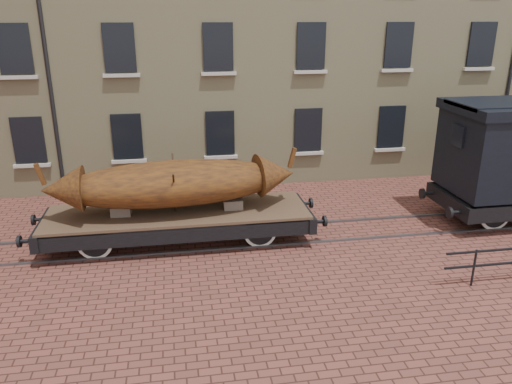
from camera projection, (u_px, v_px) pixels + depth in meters
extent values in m
plane|color=brown|center=(316.00, 233.00, 15.76)|extent=(90.00, 90.00, 0.00)
cube|color=#C2B785|center=(325.00, 3.00, 23.18)|extent=(40.00, 10.00, 14.00)
cube|color=black|center=(29.00, 140.00, 18.16)|extent=(1.10, 0.12, 1.70)
cube|color=#BDB7AE|center=(32.00, 165.00, 18.42)|extent=(1.30, 0.18, 0.12)
cube|color=black|center=(127.00, 136.00, 18.70)|extent=(1.10, 0.12, 1.70)
cube|color=#BDB7AE|center=(129.00, 161.00, 18.96)|extent=(1.30, 0.18, 0.12)
cube|color=black|center=(220.00, 133.00, 19.25)|extent=(1.10, 0.12, 1.70)
cube|color=#BDB7AE|center=(221.00, 157.00, 19.51)|extent=(1.30, 0.18, 0.12)
cube|color=black|center=(308.00, 130.00, 19.79)|extent=(1.10, 0.12, 1.70)
cube|color=#BDB7AE|center=(308.00, 153.00, 20.05)|extent=(1.30, 0.18, 0.12)
cube|color=black|center=(391.00, 127.00, 20.33)|extent=(1.10, 0.12, 1.70)
cube|color=#BDB7AE|center=(390.00, 150.00, 20.60)|extent=(1.30, 0.18, 0.12)
cube|color=black|center=(470.00, 124.00, 20.88)|extent=(1.10, 0.12, 1.70)
cube|color=#BDB7AE|center=(467.00, 146.00, 21.14)|extent=(1.30, 0.18, 0.12)
cube|color=black|center=(14.00, 49.00, 17.09)|extent=(1.10, 0.12, 1.70)
cube|color=#BDB7AE|center=(18.00, 77.00, 17.35)|extent=(1.30, 0.18, 0.12)
cube|color=black|center=(119.00, 48.00, 17.63)|extent=(1.10, 0.12, 1.70)
cube|color=#BDB7AE|center=(122.00, 75.00, 17.89)|extent=(1.30, 0.18, 0.12)
cube|color=black|center=(218.00, 47.00, 18.17)|extent=(1.10, 0.12, 1.70)
cube|color=#BDB7AE|center=(219.00, 74.00, 18.44)|extent=(1.30, 0.18, 0.12)
cube|color=black|center=(311.00, 46.00, 18.72)|extent=(1.10, 0.12, 1.70)
cube|color=#BDB7AE|center=(310.00, 72.00, 18.98)|extent=(1.30, 0.18, 0.12)
cube|color=black|center=(399.00, 45.00, 19.26)|extent=(1.10, 0.12, 1.70)
cube|color=#BDB7AE|center=(397.00, 70.00, 19.52)|extent=(1.30, 0.18, 0.12)
cube|color=black|center=(481.00, 44.00, 19.81)|extent=(1.10, 0.12, 1.70)
cube|color=#BDB7AE|center=(479.00, 69.00, 20.07)|extent=(1.30, 0.18, 0.12)
cube|color=#59595E|center=(323.00, 241.00, 15.08)|extent=(30.00, 0.08, 0.06)
cube|color=#59595E|center=(310.00, 223.00, 16.42)|extent=(30.00, 0.08, 0.06)
cylinder|color=black|center=(474.00, 268.00, 12.53)|extent=(0.06, 0.06, 1.00)
cube|color=#4C3727|center=(178.00, 213.00, 14.78)|extent=(7.66, 2.25, 0.12)
cube|color=black|center=(179.00, 235.00, 13.89)|extent=(7.66, 0.16, 0.46)
cube|color=black|center=(178.00, 208.00, 15.83)|extent=(7.66, 0.16, 0.46)
cube|color=black|center=(44.00, 229.00, 14.27)|extent=(0.22, 2.35, 0.46)
cylinder|color=black|center=(26.00, 241.00, 13.51)|extent=(0.36, 0.10, 0.10)
cylinder|color=black|center=(19.00, 242.00, 13.48)|extent=(0.08, 0.33, 0.33)
cylinder|color=black|center=(40.00, 220.00, 14.93)|extent=(0.36, 0.10, 0.10)
cylinder|color=black|center=(33.00, 220.00, 14.91)|extent=(0.08, 0.33, 0.33)
cube|color=black|center=(303.00, 213.00, 15.46)|extent=(0.22, 2.35, 0.46)
cylinder|color=black|center=(319.00, 222.00, 14.79)|extent=(0.36, 0.10, 0.10)
cylinder|color=black|center=(325.00, 221.00, 14.82)|extent=(0.08, 0.33, 0.33)
cylinder|color=black|center=(306.00, 203.00, 16.21)|extent=(0.36, 0.10, 0.10)
cylinder|color=black|center=(311.00, 203.00, 16.24)|extent=(0.08, 0.33, 0.33)
cylinder|color=black|center=(98.00, 233.00, 14.57)|extent=(0.10, 1.94, 0.10)
cylinder|color=silver|center=(95.00, 243.00, 13.90)|extent=(0.98, 0.07, 0.98)
cylinder|color=black|center=(95.00, 243.00, 13.90)|extent=(0.80, 0.10, 0.80)
cube|color=black|center=(93.00, 237.00, 13.71)|extent=(0.92, 0.08, 0.10)
cylinder|color=silver|center=(101.00, 223.00, 15.24)|extent=(0.98, 0.07, 0.98)
cylinder|color=black|center=(101.00, 223.00, 15.24)|extent=(0.80, 0.10, 0.80)
cube|color=black|center=(101.00, 214.00, 15.27)|extent=(0.92, 0.08, 0.10)
cylinder|color=black|center=(256.00, 222.00, 15.30)|extent=(0.10, 1.94, 0.10)
cylinder|color=silver|center=(260.00, 232.00, 14.63)|extent=(0.98, 0.07, 0.98)
cylinder|color=black|center=(260.00, 232.00, 14.63)|extent=(0.80, 0.10, 0.80)
cube|color=black|center=(261.00, 226.00, 14.44)|extent=(0.92, 0.08, 0.10)
cylinder|color=silver|center=(252.00, 214.00, 15.97)|extent=(0.98, 0.07, 0.98)
cylinder|color=black|center=(252.00, 214.00, 15.97)|extent=(0.80, 0.10, 0.80)
cube|color=black|center=(252.00, 205.00, 16.00)|extent=(0.92, 0.08, 0.10)
cube|color=black|center=(179.00, 225.00, 14.91)|extent=(4.08, 0.06, 0.06)
cube|color=#635B50|center=(121.00, 210.00, 14.46)|extent=(0.56, 0.51, 0.29)
cube|color=#635B50|center=(233.00, 203.00, 14.96)|extent=(0.56, 0.51, 0.29)
ellipsoid|color=brown|center=(174.00, 183.00, 14.45)|extent=(6.59, 2.44, 1.29)
cone|color=brown|center=(62.00, 190.00, 13.77)|extent=(1.20, 1.30, 1.23)
cube|color=brown|center=(40.00, 174.00, 13.50)|extent=(0.27, 0.15, 0.62)
cone|color=brown|center=(276.00, 174.00, 15.10)|extent=(1.20, 1.30, 1.23)
cube|color=brown|center=(292.00, 158.00, 15.05)|extent=(0.27, 0.15, 0.62)
cylinder|color=#2E2216|center=(174.00, 193.00, 14.01)|extent=(0.06, 1.11, 1.52)
cylinder|color=#2E2216|center=(174.00, 182.00, 14.98)|extent=(0.06, 1.11, 1.52)
cube|color=black|center=(449.00, 202.00, 16.20)|extent=(0.24, 2.64, 0.50)
cylinder|color=black|center=(449.00, 213.00, 15.30)|extent=(0.09, 0.35, 0.35)
cylinder|color=black|center=(422.00, 194.00, 16.94)|extent=(0.09, 0.35, 0.35)
cylinder|color=black|center=(482.00, 206.00, 16.47)|extent=(0.11, 2.09, 0.11)
cylinder|color=silver|center=(496.00, 215.00, 15.80)|extent=(1.06, 0.08, 1.06)
cylinder|color=black|center=(496.00, 215.00, 15.80)|extent=(0.87, 0.11, 0.87)
cylinder|color=silver|center=(470.00, 199.00, 17.14)|extent=(1.06, 0.08, 1.06)
cylinder|color=black|center=(470.00, 199.00, 17.14)|extent=(0.87, 0.11, 0.87)
cube|color=black|center=(458.00, 135.00, 15.46)|extent=(0.09, 0.66, 0.66)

